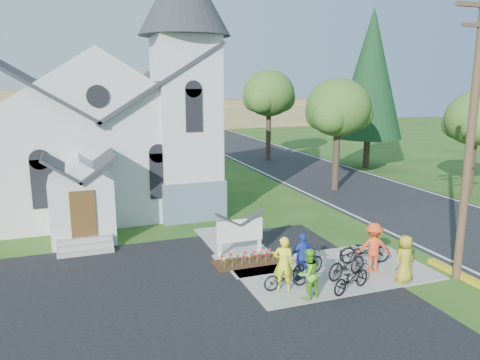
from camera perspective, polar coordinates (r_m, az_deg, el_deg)
name	(u,v)px	position (r m, az deg, el deg)	size (l,w,h in m)	color
ground	(303,283)	(16.77, 7.73, -12.31)	(120.00, 120.00, 0.00)	#235017
parking_lot	(97,352)	(13.38, -17.03, -19.44)	(20.00, 16.00, 0.02)	black
road	(331,179)	(33.99, 11.01, 0.14)	(8.00, 90.00, 0.02)	black
sidewalk	(333,271)	(17.85, 11.33, -10.80)	(7.00, 4.00, 0.05)	gray
church	(105,112)	(26.07, -16.19, 7.96)	(12.35, 12.00, 13.00)	silver
church_sign	(240,231)	(18.67, -0.05, -6.24)	(2.20, 0.40, 1.70)	gray
flower_bed	(248,263)	(18.22, 0.93, -10.03)	(2.60, 1.10, 0.07)	#35200E
utility_pole	(473,126)	(17.44, 26.56, 5.91)	(3.45, 0.28, 10.00)	#4C3726
tree_road_near	(338,108)	(29.99, 11.88, 8.57)	(4.00, 4.00, 7.05)	#35241D
tree_road_mid	(269,94)	(40.86, 3.55, 10.46)	(4.40, 4.40, 7.80)	#35241D
tree_road_far	(476,119)	(31.35, 26.82, 6.64)	(3.60, 3.60, 6.30)	#35241D
conifer	(371,74)	(38.54, 15.67, 12.34)	(5.20, 5.20, 12.40)	#35241D
distant_hills	(146,113)	(70.76, -11.39, 7.97)	(61.00, 10.00, 5.60)	olive
cyclist_0	(284,264)	(15.70, 5.33, -10.11)	(0.68, 0.44, 1.86)	yellow
bike_0	(286,276)	(16.00, 5.63, -11.60)	(0.57, 1.64, 0.86)	black
cyclist_1	(308,274)	(15.28, 8.29, -11.23)	(0.81, 0.63, 1.66)	#61C124
bike_1	(308,263)	(16.94, 8.30, -10.04)	(0.47, 1.67, 1.00)	black
cyclist_2	(303,256)	(16.63, 7.63, -9.19)	(0.98, 0.41, 1.68)	#2541B9
bike_2	(351,278)	(16.16, 13.39, -11.53)	(0.61, 1.76, 0.92)	black
cyclist_3	(373,247)	(17.83, 15.95, -7.86)	(1.17, 0.67, 1.81)	#F6491B
bike_3	(347,263)	(17.09, 12.91, -9.86)	(0.52, 1.83, 1.10)	black
cyclist_4	(405,259)	(17.21, 19.45, -9.06)	(0.82, 0.53, 1.68)	#AF9F20
bike_4	(365,250)	(18.58, 14.95, -8.26)	(0.69, 1.97, 1.03)	black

